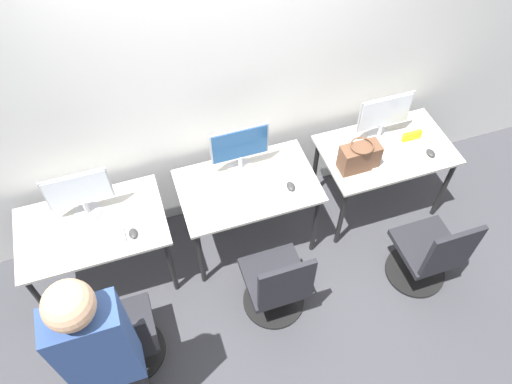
{
  "coord_description": "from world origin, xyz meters",
  "views": [
    {
      "loc": [
        -0.68,
        -1.91,
        3.64
      ],
      "look_at": [
        0.0,
        0.13,
        0.87
      ],
      "focal_mm": 35.0,
      "sensor_mm": 36.0,
      "label": 1
    }
  ],
  "objects_px": {
    "monitor_right": "(384,116)",
    "mouse_right": "(431,153)",
    "monitor_left": "(80,193)",
    "keyboard_center": "(254,199)",
    "mouse_center": "(291,186)",
    "handbag": "(359,157)",
    "keyboard_left": "(93,243)",
    "office_chair_left": "(125,341)",
    "keyboard_right": "(396,161)",
    "office_chair_center": "(277,287)",
    "mouse_left": "(133,233)",
    "monitor_center": "(240,148)",
    "office_chair_right": "(429,256)",
    "person_left": "(106,361)"
  },
  "relations": [
    {
      "from": "monitor_center",
      "to": "mouse_center",
      "type": "relative_size",
      "value": 4.92
    },
    {
      "from": "person_left",
      "to": "monitor_center",
      "type": "xyz_separation_m",
      "value": [
        1.15,
        1.29,
        -0.04
      ]
    },
    {
      "from": "office_chair_center",
      "to": "mouse_left",
      "type": "bearing_deg",
      "value": 150.04
    },
    {
      "from": "keyboard_left",
      "to": "office_chair_left",
      "type": "bearing_deg",
      "value": -85.72
    },
    {
      "from": "mouse_center",
      "to": "monitor_right",
      "type": "distance_m",
      "value": 0.94
    },
    {
      "from": "monitor_left",
      "to": "monitor_right",
      "type": "relative_size",
      "value": 1.0
    },
    {
      "from": "monitor_left",
      "to": "monitor_center",
      "type": "bearing_deg",
      "value": 2.81
    },
    {
      "from": "monitor_left",
      "to": "office_chair_center",
      "type": "xyz_separation_m",
      "value": [
        1.17,
        -0.81,
        -0.6
      ]
    },
    {
      "from": "monitor_center",
      "to": "office_chair_right",
      "type": "height_order",
      "value": "monitor_center"
    },
    {
      "from": "monitor_center",
      "to": "keyboard_right",
      "type": "height_order",
      "value": "monitor_center"
    },
    {
      "from": "keyboard_center",
      "to": "office_chair_center",
      "type": "relative_size",
      "value": 0.51
    },
    {
      "from": "monitor_left",
      "to": "handbag",
      "type": "distance_m",
      "value": 2.04
    },
    {
      "from": "mouse_left",
      "to": "handbag",
      "type": "bearing_deg",
      "value": 2.43
    },
    {
      "from": "mouse_right",
      "to": "keyboard_right",
      "type": "bearing_deg",
      "value": 176.95
    },
    {
      "from": "office_chair_left",
      "to": "mouse_left",
      "type": "bearing_deg",
      "value": 67.79
    },
    {
      "from": "person_left",
      "to": "office_chair_center",
      "type": "distance_m",
      "value": 1.38
    },
    {
      "from": "mouse_left",
      "to": "handbag",
      "type": "xyz_separation_m",
      "value": [
        1.75,
        0.07,
        0.1
      ]
    },
    {
      "from": "mouse_right",
      "to": "office_chair_right",
      "type": "bearing_deg",
      "value": -112.89
    },
    {
      "from": "office_chair_left",
      "to": "office_chair_center",
      "type": "relative_size",
      "value": 1.0
    },
    {
      "from": "monitor_left",
      "to": "office_chair_right",
      "type": "distance_m",
      "value": 2.6
    },
    {
      "from": "office_chair_left",
      "to": "mouse_center",
      "type": "xyz_separation_m",
      "value": [
        1.42,
        0.61,
        0.39
      ]
    },
    {
      "from": "mouse_center",
      "to": "handbag",
      "type": "relative_size",
      "value": 0.3
    },
    {
      "from": "mouse_left",
      "to": "handbag",
      "type": "distance_m",
      "value": 1.75
    },
    {
      "from": "office_chair_left",
      "to": "mouse_center",
      "type": "relative_size",
      "value": 9.58
    },
    {
      "from": "mouse_center",
      "to": "mouse_right",
      "type": "height_order",
      "value": "same"
    },
    {
      "from": "monitor_left",
      "to": "keyboard_left",
      "type": "bearing_deg",
      "value": -90.0
    },
    {
      "from": "monitor_left",
      "to": "keyboard_center",
      "type": "relative_size",
      "value": 1.01
    },
    {
      "from": "monitor_left",
      "to": "office_chair_right",
      "type": "height_order",
      "value": "monitor_left"
    },
    {
      "from": "monitor_right",
      "to": "keyboard_right",
      "type": "xyz_separation_m",
      "value": [
        0.0,
        -0.3,
        -0.21
      ]
    },
    {
      "from": "office_chair_left",
      "to": "keyboard_center",
      "type": "distance_m",
      "value": 1.33
    },
    {
      "from": "keyboard_left",
      "to": "office_chair_left",
      "type": "relative_size",
      "value": 0.51
    },
    {
      "from": "monitor_right",
      "to": "mouse_right",
      "type": "bearing_deg",
      "value": -46.87
    },
    {
      "from": "monitor_center",
      "to": "office_chair_right",
      "type": "bearing_deg",
      "value": -39.78
    },
    {
      "from": "keyboard_left",
      "to": "monitor_right",
      "type": "relative_size",
      "value": 0.99
    },
    {
      "from": "keyboard_center",
      "to": "mouse_center",
      "type": "bearing_deg",
      "value": 4.14
    },
    {
      "from": "mouse_center",
      "to": "handbag",
      "type": "height_order",
      "value": "handbag"
    },
    {
      "from": "monitor_left",
      "to": "office_chair_center",
      "type": "relative_size",
      "value": 0.51
    },
    {
      "from": "mouse_left",
      "to": "monitor_right",
      "type": "height_order",
      "value": "monitor_right"
    },
    {
      "from": "keyboard_left",
      "to": "monitor_right",
      "type": "xyz_separation_m",
      "value": [
        2.33,
        0.3,
        0.21
      ]
    },
    {
      "from": "mouse_right",
      "to": "mouse_left",
      "type": "bearing_deg",
      "value": -179.79
    },
    {
      "from": "mouse_left",
      "to": "office_chair_center",
      "type": "distance_m",
      "value": 1.1
    },
    {
      "from": "keyboard_right",
      "to": "office_chair_center",
      "type": "bearing_deg",
      "value": -155.26
    },
    {
      "from": "monitor_left",
      "to": "office_chair_center",
      "type": "distance_m",
      "value": 1.54
    },
    {
      "from": "keyboard_left",
      "to": "person_left",
      "type": "height_order",
      "value": "person_left"
    },
    {
      "from": "monitor_left",
      "to": "keyboard_center",
      "type": "xyz_separation_m",
      "value": [
        1.17,
        -0.27,
        -0.21
      ]
    },
    {
      "from": "monitor_center",
      "to": "handbag",
      "type": "bearing_deg",
      "value": -17.95
    },
    {
      "from": "keyboard_center",
      "to": "keyboard_right",
      "type": "bearing_deg",
      "value": 0.04
    },
    {
      "from": "mouse_right",
      "to": "mouse_center",
      "type": "bearing_deg",
      "value": 178.21
    },
    {
      "from": "mouse_left",
      "to": "monitor_center",
      "type": "height_order",
      "value": "monitor_center"
    },
    {
      "from": "keyboard_center",
      "to": "office_chair_center",
      "type": "bearing_deg",
      "value": -89.96
    }
  ]
}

